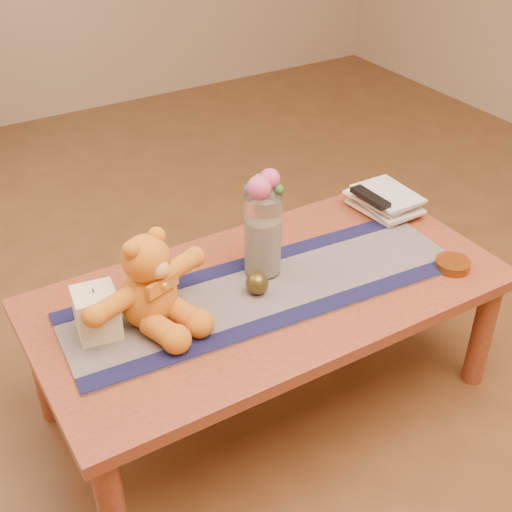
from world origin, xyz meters
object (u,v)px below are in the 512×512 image
book_bottom (366,215)px  teddy_bear (147,280)px  tv_remote (370,197)px  amber_dish (453,265)px  pillar_candle (97,313)px  glass_vase (263,235)px  bronze_ball (257,283)px

book_bottom → teddy_bear: bearing=-176.6°
tv_remote → amber_dish: (0.03, -0.37, -0.07)m
book_bottom → pillar_candle: bearing=-178.7°
glass_vase → tv_remote: size_ratio=1.62×
teddy_bear → tv_remote: 0.87m
bronze_ball → amber_dish: size_ratio=0.63×
pillar_candle → bronze_ball: 0.46m
teddy_bear → pillar_candle: (-0.14, 0.02, -0.06)m
pillar_candle → amber_dish: (1.04, -0.26, -0.06)m
teddy_bear → book_bottom: 0.88m
teddy_bear → amber_dish: 0.94m
glass_vase → book_bottom: size_ratio=1.17×
book_bottom → tv_remote: size_ratio=1.39×
amber_dish → teddy_bear: bearing=164.6°
teddy_bear → bronze_ball: teddy_bear is taller
tv_remote → pillar_candle: bearing=-176.3°
glass_vase → bronze_ball: size_ratio=3.84×
glass_vase → amber_dish: 0.60m
glass_vase → bronze_ball: (-0.07, -0.09, -0.10)m
glass_vase → bronze_ball: glass_vase is taller
pillar_candle → tv_remote: size_ratio=0.83×
tv_remote → amber_dish: size_ratio=1.49×
pillar_candle → glass_vase: glass_vase is taller
teddy_bear → pillar_candle: 0.16m
bronze_ball → book_bottom: bronze_ball is taller
glass_vase → tv_remote: 0.49m
bronze_ball → tv_remote: (0.55, 0.17, 0.04)m
book_bottom → tv_remote: 0.08m
pillar_candle → bronze_ball: (0.46, -0.07, -0.03)m
teddy_bear → glass_vase: bearing=-12.8°
book_bottom → bronze_ball: bearing=-166.8°
pillar_candle → bronze_ball: bearing=-8.6°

